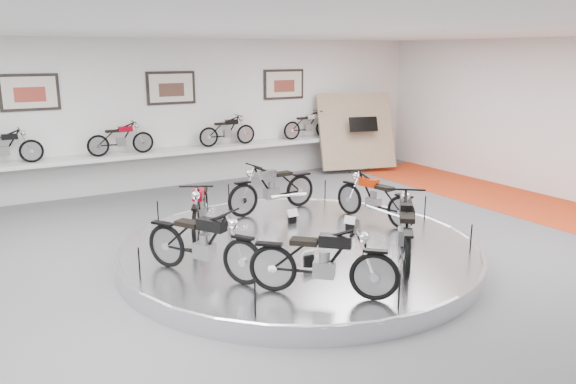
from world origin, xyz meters
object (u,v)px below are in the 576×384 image
display_platform (300,251)px  bike_c (200,207)px  bike_a (374,197)px  bike_d (203,242)px  shelf (177,152)px  bike_f (405,229)px  bike_e (323,260)px  bike_b (272,187)px

display_platform → bike_c: (-1.33, 1.39, 0.67)m
display_platform → bike_a: bearing=10.8°
display_platform → bike_d: 2.24m
bike_a → shelf: bearing=7.7°
bike_d → bike_f: (3.05, -1.09, 0.02)m
shelf → bike_a: bearing=-71.7°
bike_e → bike_d: bearing=169.7°
shelf → bike_b: 4.39m
bike_f → shelf: bearing=46.4°
bike_c → bike_e: bike_e is taller
bike_a → bike_e: (-2.89, -2.47, 0.03)m
bike_d → bike_a: bearing=72.2°
shelf → display_platform: bearing=-90.0°
bike_a → bike_d: (-4.04, -0.93, 0.03)m
display_platform → bike_f: (1.00, -1.65, 0.71)m
shelf → bike_f: size_ratio=5.78×
bike_f → bike_a: bearing=13.3°
bike_b → bike_f: 3.73m
shelf → bike_e: size_ratio=6.11×
display_platform → bike_c: 2.04m
bike_d → bike_e: 1.92m
shelf → bike_e: bike_e is taller
bike_a → bike_b: 2.20m
display_platform → bike_d: size_ratio=3.52×
bike_c → bike_d: size_ratio=0.97×
bike_c → bike_a: bearing=101.1°
bike_a → bike_f: bearing=143.4°
display_platform → bike_d: bearing=-164.9°
bike_a → bike_d: bearing=92.5°
bike_f → bike_d: bearing=109.7°
bike_e → bike_c: bearing=139.8°
bike_b → bike_e: bike_b is taller
bike_b → bike_e: (-1.47, -4.14, -0.01)m
display_platform → bike_b: bike_b is taller
display_platform → bike_b: size_ratio=3.50×
bike_e → display_platform: bearing=109.4°
display_platform → shelf: size_ratio=0.58×
bike_b → bike_f: bearing=92.0°
bike_c → bike_f: bearing=65.6°
bike_b → bike_f: size_ratio=0.96×
bike_a → bike_b: bike_b is taller
display_platform → shelf: bearing=90.0°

